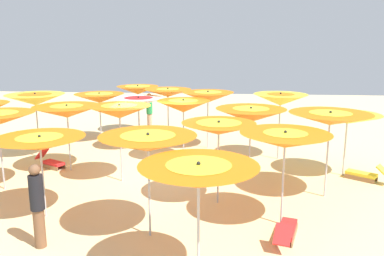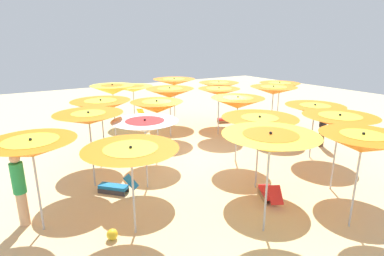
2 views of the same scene
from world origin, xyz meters
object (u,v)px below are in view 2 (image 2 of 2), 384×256
(beach_umbrella_14, at_px, (270,143))
(beach_umbrella_18, at_px, (339,121))
(beach_umbrella_15, at_px, (279,87))
(beachgoer_0, at_px, (323,124))
(beach_umbrella_7, at_px, (157,107))
(beach_umbrella_8, at_px, (145,126))
(beach_umbrella_10, at_px, (219,86))
(beach_umbrella_6, at_px, (170,93))
(beach_umbrella_3, at_px, (89,119))
(lounger_3, at_px, (228,119))
(lounger_0, at_px, (138,117))
(beach_umbrella_13, at_px, (259,124))
(beach_umbrella_16, at_px, (273,90))
(lounger_2, at_px, (116,187))
(beachgoer_2, at_px, (20,188))
(lounger_1, at_px, (269,193))
(beach_umbrella_19, at_px, (362,143))
(beach_ball, at_px, (112,234))
(beach_umbrella_5, at_px, (174,82))
(beach_umbrella_9, at_px, (131,156))
(beach_umbrella_1, at_px, (113,90))
(beach_umbrella_4, at_px, (32,148))
(beach_umbrella_0, at_px, (133,89))
(beach_umbrella_12, at_px, (238,103))
(beach_umbrella_11, at_px, (219,92))
(beach_umbrella_17, at_px, (315,109))
(beach_umbrella_2, at_px, (101,106))

(beach_umbrella_14, xyz_separation_m, beach_umbrella_18, (-3.32, -0.49, -0.09))
(beach_umbrella_15, xyz_separation_m, beachgoer_0, (1.04, 3.49, -1.09))
(beach_umbrella_7, relative_size, beach_umbrella_8, 1.05)
(beach_umbrella_18, bearing_deg, beach_umbrella_10, -101.66)
(beach_umbrella_6, bearing_deg, beach_umbrella_7, 52.47)
(beach_umbrella_3, relative_size, lounger_3, 1.65)
(beach_umbrella_7, bearing_deg, beach_umbrella_8, 55.66)
(beach_umbrella_3, relative_size, lounger_0, 1.82)
(beach_umbrella_13, distance_m, beach_umbrella_16, 5.70)
(lounger_2, distance_m, beachgoer_2, 2.62)
(lounger_1, bearing_deg, lounger_0, 25.72)
(beach_umbrella_16, relative_size, beach_umbrella_19, 0.99)
(beach_umbrella_10, height_order, beach_ball, beach_umbrella_10)
(lounger_1, height_order, beachgoer_2, beachgoer_2)
(beach_umbrella_15, distance_m, beach_umbrella_18, 7.48)
(beach_umbrella_5, height_order, beach_umbrella_9, beach_umbrella_5)
(beach_umbrella_5, distance_m, beach_umbrella_16, 5.30)
(beach_umbrella_1, distance_m, beach_umbrella_5, 3.76)
(beach_umbrella_4, height_order, beach_ball, beach_umbrella_4)
(beach_umbrella_4, xyz_separation_m, lounger_2, (-2.11, -0.87, -1.89))
(beach_umbrella_5, bearing_deg, lounger_3, 150.96)
(beach_umbrella_0, xyz_separation_m, beach_umbrella_12, (-1.18, 7.17, 0.32))
(beach_umbrella_11, xyz_separation_m, beach_umbrella_17, (-1.25, 4.33, -0.19))
(beach_umbrella_6, height_order, beach_umbrella_10, beach_umbrella_6)
(beach_umbrella_6, relative_size, beach_umbrella_12, 0.95)
(beach_umbrella_9, xyz_separation_m, beach_umbrella_14, (-2.64, 1.58, 0.30))
(beach_umbrella_13, bearing_deg, beach_umbrella_2, -53.85)
(beach_umbrella_1, bearing_deg, beach_umbrella_11, 153.59)
(beachgoer_0, bearing_deg, beach_umbrella_7, -144.26)
(beach_umbrella_8, relative_size, beach_umbrella_17, 1.01)
(beach_umbrella_19, xyz_separation_m, beachgoer_0, (-4.61, -4.14, -1.18))
(beach_umbrella_1, relative_size, lounger_1, 2.02)
(beach_umbrella_0, xyz_separation_m, beachgoer_0, (-5.38, 7.86, -0.94))
(beach_umbrella_13, height_order, beachgoer_2, beach_umbrella_13)
(beach_umbrella_5, bearing_deg, lounger_1, 78.13)
(beach_umbrella_8, xyz_separation_m, beach_umbrella_19, (-3.34, 4.58, 0.18))
(beach_umbrella_4, distance_m, beach_umbrella_9, 2.25)
(beach_umbrella_15, xyz_separation_m, beach_umbrella_16, (1.75, 1.22, 0.11))
(beach_umbrella_13, xyz_separation_m, beach_umbrella_15, (-6.14, -4.85, 0.02))
(beach_umbrella_0, distance_m, beach_umbrella_8, 7.85)
(beach_umbrella_8, height_order, beach_umbrella_15, beach_umbrella_15)
(beachgoer_0, bearing_deg, beach_umbrella_15, 129.07)
(beach_umbrella_8, xyz_separation_m, beach_umbrella_10, (-6.39, -4.89, 0.12))
(beach_umbrella_11, distance_m, beach_umbrella_16, 2.51)
(beach_umbrella_8, bearing_deg, beach_umbrella_17, 171.13)
(beach_umbrella_18, height_order, lounger_3, beach_umbrella_18)
(beach_umbrella_8, height_order, beach_umbrella_13, beach_umbrella_13)
(beach_umbrella_11, xyz_separation_m, beachgoer_0, (-2.73, 3.76, -1.11))
(beach_umbrella_16, relative_size, beach_umbrella_17, 1.10)
(beach_umbrella_3, distance_m, beach_umbrella_13, 5.05)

